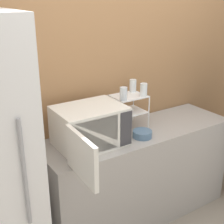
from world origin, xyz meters
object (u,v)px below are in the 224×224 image
(bowl, at_px, (142,134))
(glass_back_right, at_px, (133,86))
(glass_front_right, at_px, (144,90))
(glass_front_left, at_px, (124,94))
(dish_rack, at_px, (128,105))
(microwave, at_px, (90,127))

(bowl, bearing_deg, glass_back_right, 68.73)
(glass_front_right, bearing_deg, glass_front_left, -179.77)
(glass_front_left, bearing_deg, glass_front_right, 0.23)
(glass_front_left, bearing_deg, dish_rack, 35.70)
(microwave, bearing_deg, dish_rack, 15.34)
(dish_rack, relative_size, glass_front_left, 2.74)
(glass_front_right, bearing_deg, glass_back_right, 90.75)
(microwave, height_order, dish_rack, microwave)
(glass_front_left, xyz_separation_m, bowl, (0.09, -0.15, -0.33))
(glass_front_left, bearing_deg, microwave, -172.15)
(glass_back_right, height_order, bowl, glass_back_right)
(microwave, height_order, bowl, microwave)
(dish_rack, height_order, glass_front_left, glass_front_left)
(glass_front_left, height_order, glass_back_right, same)
(dish_rack, relative_size, bowl, 1.87)
(glass_back_right, distance_m, glass_front_right, 0.15)
(dish_rack, distance_m, glass_front_left, 0.19)
(microwave, bearing_deg, glass_front_left, 7.85)
(microwave, distance_m, glass_front_left, 0.40)
(microwave, xyz_separation_m, bowl, (0.44, -0.10, -0.13))
(glass_front_right, bearing_deg, bowl, -128.25)
(glass_front_left, height_order, bowl, glass_front_left)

